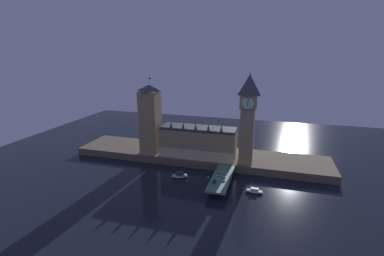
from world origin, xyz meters
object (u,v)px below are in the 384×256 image
(victoria_tower, at_px, (150,119))
(car_southbound_lead, at_px, (224,179))
(car_northbound_lead, at_px, (218,174))
(pedestrian_mid_walk, at_px, (230,176))
(pedestrian_far_rail, at_px, (217,168))
(car_northbound_trail, at_px, (214,182))
(boat_upstream, at_px, (180,176))
(pedestrian_near_rail, at_px, (211,180))
(street_lamp_far, at_px, (217,163))
(street_lamp_near, at_px, (208,180))
(boat_downstream, at_px, (254,191))
(clock_tower, at_px, (248,117))

(victoria_tower, bearing_deg, car_southbound_lead, -27.96)
(car_northbound_lead, xyz_separation_m, car_southbound_lead, (5.89, -6.81, -0.02))
(pedestrian_mid_walk, xyz_separation_m, pedestrian_far_rail, (-11.78, 10.94, -0.08))
(car_southbound_lead, bearing_deg, pedestrian_far_rail, 118.84)
(car_northbound_trail, relative_size, boat_upstream, 0.37)
(pedestrian_near_rail, xyz_separation_m, boat_upstream, (-26.45, 11.36, -5.40))
(car_southbound_lead, distance_m, pedestrian_mid_walk, 5.90)
(car_northbound_lead, relative_size, street_lamp_far, 0.69)
(car_southbound_lead, xyz_separation_m, street_lamp_far, (-9.23, 18.79, 3.59))
(pedestrian_mid_walk, relative_size, street_lamp_near, 0.27)
(car_northbound_lead, relative_size, boat_downstream, 0.39)
(boat_upstream, bearing_deg, pedestrian_mid_walk, -2.65)
(victoria_tower, distance_m, street_lamp_near, 83.86)
(victoria_tower, relative_size, boat_upstream, 5.03)
(street_lamp_near, xyz_separation_m, boat_downstream, (30.02, 10.12, -9.07))
(car_northbound_lead, height_order, pedestrian_mid_walk, pedestrian_mid_walk)
(car_northbound_trail, distance_m, pedestrian_mid_walk, 14.00)
(car_northbound_trail, distance_m, pedestrian_near_rail, 3.22)
(street_lamp_near, bearing_deg, car_northbound_lead, 79.15)
(pedestrian_far_rail, xyz_separation_m, street_lamp_far, (-0.40, 2.76, 3.39))
(pedestrian_near_rail, height_order, pedestrian_far_rail, pedestrian_near_rail)
(car_northbound_lead, distance_m, street_lamp_near, 18.10)
(car_northbound_lead, bearing_deg, victoria_tower, 154.58)
(clock_tower, bearing_deg, victoria_tower, 178.25)
(clock_tower, bearing_deg, boat_upstream, -147.85)
(street_lamp_near, relative_size, boat_upstream, 0.50)
(car_northbound_trail, bearing_deg, car_southbound_lead, 44.37)
(car_northbound_trail, height_order, pedestrian_mid_walk, pedestrian_mid_walk)
(pedestrian_mid_walk, relative_size, pedestrian_far_rail, 1.09)
(pedestrian_near_rail, relative_size, street_lamp_near, 0.28)
(victoria_tower, relative_size, car_southbound_lead, 13.65)
(car_northbound_trail, distance_m, boat_downstream, 27.78)
(pedestrian_far_rail, bearing_deg, car_southbound_lead, -61.16)
(pedestrian_near_rail, distance_m, boat_upstream, 29.29)
(clock_tower, bearing_deg, car_southbound_lead, -106.72)
(clock_tower, bearing_deg, pedestrian_far_rail, -134.74)
(victoria_tower, relative_size, street_lamp_far, 9.64)
(car_southbound_lead, distance_m, street_lamp_far, 21.24)
(street_lamp_far, bearing_deg, boat_upstream, -155.41)
(street_lamp_far, bearing_deg, clock_tower, 40.40)
(street_lamp_far, bearing_deg, pedestrian_far_rail, -81.74)
(pedestrian_mid_walk, distance_m, pedestrian_far_rail, 16.07)
(car_northbound_lead, xyz_separation_m, street_lamp_far, (-3.34, 11.99, 3.57))
(boat_upstream, bearing_deg, street_lamp_near, -33.92)
(boat_upstream, xyz_separation_m, boat_downstream, (56.07, -7.40, -0.55))
(victoria_tower, relative_size, boat_downstream, 5.44)
(street_lamp_near, bearing_deg, clock_tower, 66.72)
(street_lamp_far, bearing_deg, victoria_tower, 162.76)
(car_southbound_lead, xyz_separation_m, boat_upstream, (-35.28, 6.87, -5.08))
(street_lamp_near, bearing_deg, boat_downstream, 18.63)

